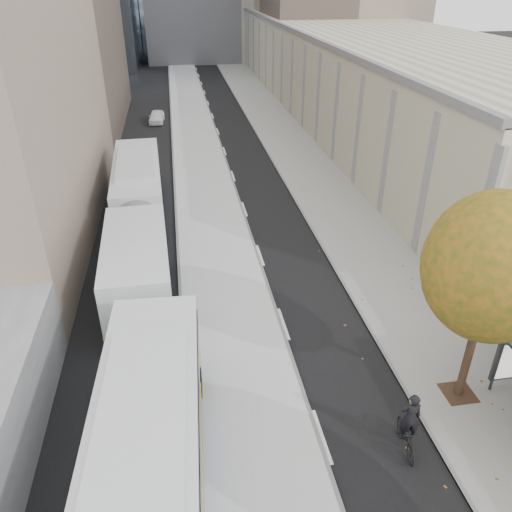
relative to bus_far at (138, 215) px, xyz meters
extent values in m
cube|color=silver|center=(4.02, 8.55, -1.64)|extent=(4.25, 150.00, 0.15)
cube|color=gray|center=(12.02, 8.55, -1.67)|extent=(4.75, 150.00, 0.08)
cube|color=gray|center=(23.40, 37.55, 2.29)|extent=(18.00, 92.00, 8.00)
cylinder|color=#311F18|center=(11.50, -13.45, -0.01)|extent=(0.28, 0.28, 3.24)
sphere|color=#274D11|center=(11.50, -13.45, 3.55)|extent=(4.20, 4.20, 4.20)
cube|color=silver|center=(0.00, 0.01, -0.15)|extent=(3.46, 18.89, 3.13)
cube|color=black|center=(0.00, 0.01, 0.43)|extent=(3.49, 18.14, 1.09)
cube|color=#066E34|center=(0.00, -9.36, -0.51)|extent=(1.98, 0.14, 1.21)
imported|color=black|center=(8.67, -15.29, -1.18)|extent=(0.72, 1.81, 1.06)
imported|color=black|center=(8.67, -15.29, -0.34)|extent=(0.70, 0.51, 1.78)
sphere|color=#48793B|center=(8.67, -15.29, 0.32)|extent=(0.28, 0.28, 0.28)
imported|color=white|center=(0.56, 25.75, -1.12)|extent=(1.67, 3.55, 1.17)
camera|label=1|loc=(2.38, -25.07, 11.29)|focal=35.00mm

